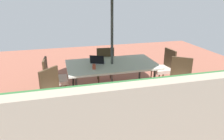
# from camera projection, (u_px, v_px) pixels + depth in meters

# --- Properties ---
(ground_plane) EXTENTS (10.00, 10.00, 0.02)m
(ground_plane) POSITION_uv_depth(u_px,v_px,m) (112.00, 94.00, 5.10)
(ground_plane) COLOR #935442
(dining_table) EXTENTS (2.03, 1.15, 0.76)m
(dining_table) POSITION_uv_depth(u_px,v_px,m) (112.00, 66.00, 4.86)
(dining_table) COLOR silver
(dining_table) RESTS_ON ground_plane
(chair_northwest) EXTENTS (0.58, 0.58, 0.98)m
(chair_northwest) POSITION_uv_depth(u_px,v_px,m) (180.00, 78.00, 4.56)
(chair_northwest) COLOR beige
(chair_northwest) RESTS_ON ground_plane
(chair_west) EXTENTS (0.48, 0.47, 0.98)m
(chair_west) POSITION_uv_depth(u_px,v_px,m) (164.00, 67.00, 5.28)
(chair_west) COLOR beige
(chair_west) RESTS_ON ground_plane
(chair_east) EXTENTS (0.48, 0.47, 0.98)m
(chair_east) POSITION_uv_depth(u_px,v_px,m) (53.00, 78.00, 4.60)
(chair_east) COLOR beige
(chair_east) RESTS_ON ground_plane
(chair_northeast) EXTENTS (0.59, 0.59, 0.98)m
(chair_northeast) POSITION_uv_depth(u_px,v_px,m) (56.00, 92.00, 3.93)
(chair_northeast) COLOR beige
(chair_northeast) RESTS_ON ground_plane
(chair_south) EXTENTS (0.47, 0.48, 0.98)m
(chair_south) POSITION_uv_depth(u_px,v_px,m) (105.00, 63.00, 5.60)
(chair_south) COLOR beige
(chair_south) RESTS_ON ground_plane
(laptop) EXTENTS (0.39, 0.35, 0.21)m
(laptop) POSITION_uv_depth(u_px,v_px,m) (98.00, 62.00, 4.83)
(laptop) COLOR #B7B7BC
(laptop) RESTS_ON dining_table
(cup) EXTENTS (0.07, 0.07, 0.11)m
(cup) POSITION_uv_depth(u_px,v_px,m) (94.00, 67.00, 4.48)
(cup) COLOR #CC4C33
(cup) RESTS_ON dining_table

